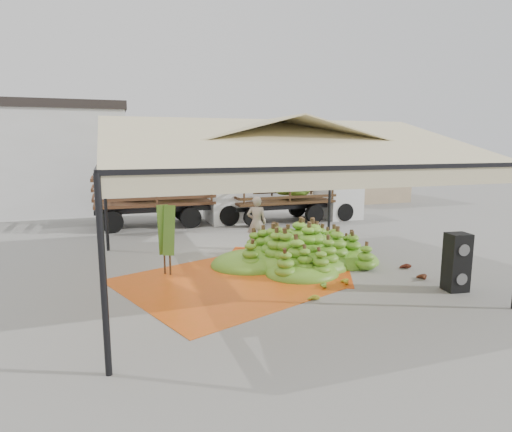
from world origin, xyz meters
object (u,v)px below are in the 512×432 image
object	(u,v)px
banana_heap	(301,245)
speaker_stack	(457,262)
truck_right	(301,192)
truck_left	(180,193)
vendor	(257,223)

from	to	relation	value
banana_heap	speaker_stack	world-z (taller)	speaker_stack
speaker_stack	banana_heap	bearing A→B (deg)	135.01
banana_heap	truck_right	distance (m)	7.33
speaker_stack	truck_right	distance (m)	9.92
truck_left	truck_right	distance (m)	5.38
vendor	banana_heap	bearing A→B (deg)	129.18
banana_heap	truck_left	bearing A→B (deg)	107.29
truck_left	truck_right	xyz separation A→B (m)	(5.33, -0.68, -0.10)
banana_heap	vendor	world-z (taller)	vendor
truck_left	banana_heap	bearing A→B (deg)	-72.88
speaker_stack	vendor	distance (m)	6.17
banana_heap	vendor	size ratio (longest dim) A/B	2.92
speaker_stack	truck_left	distance (m)	11.60
banana_heap	vendor	distance (m)	2.20
speaker_stack	truck_right	world-z (taller)	truck_right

